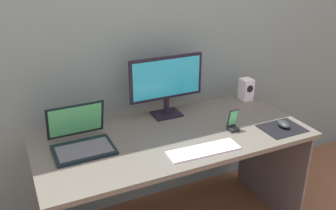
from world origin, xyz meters
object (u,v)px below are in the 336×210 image
Objects in this scene: monitor at (166,82)px; speaker_right at (246,89)px; laptop at (81,140)px; mouse at (284,124)px; keyboard_external at (204,150)px; phone_in_dock at (233,123)px.

monitor reaches higher than speaker_right.
laptop is at bearing -163.39° from monitor.
mouse is at bearing -96.80° from speaker_right.
laptop is at bearing 153.76° from keyboard_external.
speaker_right is at bearing 0.13° from monitor.
monitor is 3.52× the size of phone_in_dock.
speaker_right is (0.62, 0.00, -0.15)m from monitor.
monitor is 0.64m from speaker_right.
keyboard_external is 0.58m from mouse.
monitor is at bearing 91.28° from keyboard_external.
speaker_right reaches higher than phone_in_dock.
speaker_right is 0.46m from mouse.
phone_in_dock is (0.28, 0.14, 0.04)m from keyboard_external.
speaker_right is at bearing 40.84° from keyboard_external.
speaker_right reaches higher than mouse.
laptop is 0.81× the size of keyboard_external.
phone_in_dock is at bearing 170.88° from mouse.
laptop is 0.66m from keyboard_external.
phone_in_dock is (0.86, -0.18, 0.00)m from laptop.
speaker_right is at bearing 8.35° from laptop.
mouse is (0.57, -0.46, -0.20)m from monitor.
monitor is 1.52× the size of laptop.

